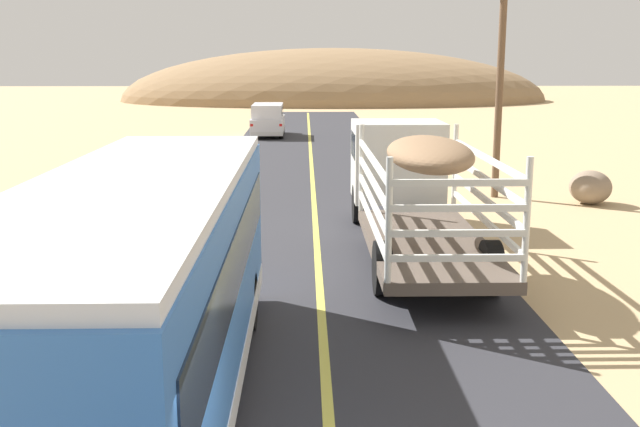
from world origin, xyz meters
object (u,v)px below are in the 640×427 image
Objects in this scene: livestock_truck at (408,173)px; boulder_near_shoulder at (590,187)px; power_pole_mid at (500,81)px; car_far at (268,118)px; bus at (141,292)px.

livestock_truck is 8.39m from boulder_near_shoulder.
livestock_truck is at bearing -143.37° from boulder_near_shoulder.
livestock_truck is at bearing -121.85° from power_pole_mid.
power_pole_mid reaches higher than car_far.
power_pole_mid is (8.60, 15.88, 2.15)m from bus.
livestock_truck reaches higher than boulder_near_shoulder.
bus is at bearing -116.09° from livestock_truck.
bus is 7.02× the size of boulder_near_shoulder.
car_far is 0.64× the size of power_pole_mid.
power_pole_mid reaches higher than boulder_near_shoulder.
bus reaches higher than car_far.
power_pole_mid is (8.68, -20.16, 2.81)m from car_far.
car_far is at bearing 90.14° from bus.
livestock_truck is 7.62m from power_pole_mid.
power_pole_mid reaches higher than bus.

